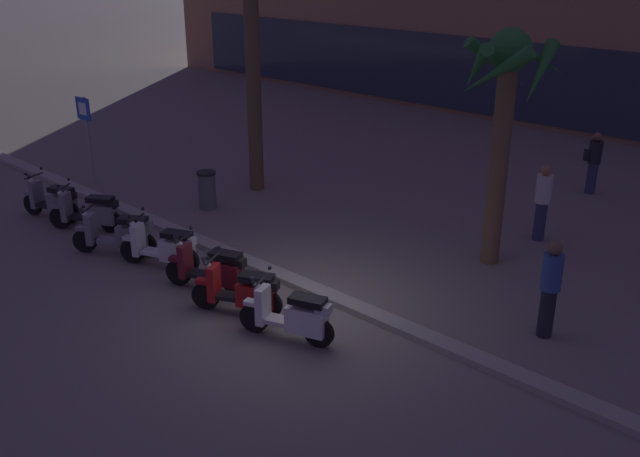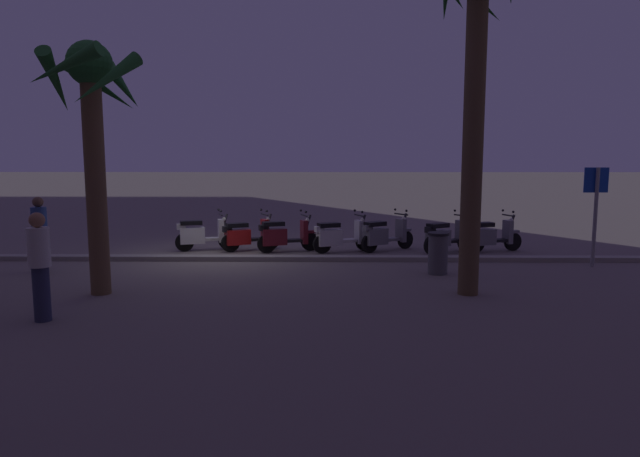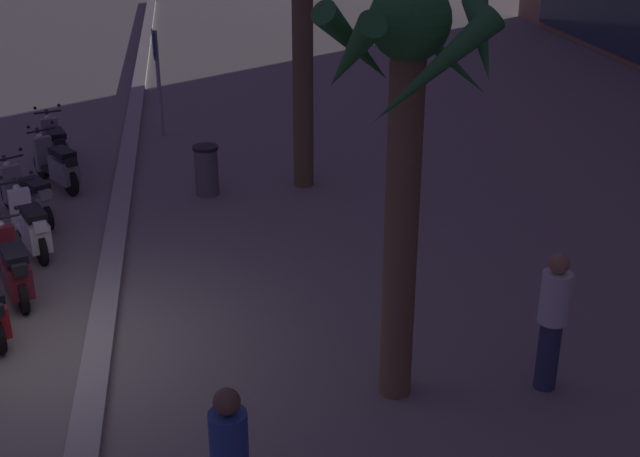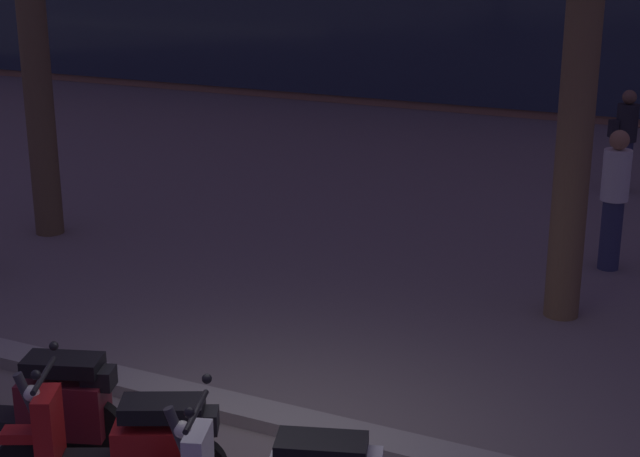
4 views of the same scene
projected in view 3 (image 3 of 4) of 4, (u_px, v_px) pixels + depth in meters
name	position (u px, v px, depth m)	size (l,w,h in m)	color
ground_plane	(58.00, 353.00, 10.78)	(200.00, 200.00, 0.00)	slate
curb_strip	(99.00, 345.00, 10.83)	(60.00, 0.36, 0.12)	gray
scooter_grey_tail_end	(56.00, 145.00, 17.23)	(1.68, 0.76, 1.17)	black
scooter_grey_lead_nearest	(58.00, 166.00, 16.07)	(1.57, 1.05, 1.17)	black
scooter_grey_gap_after_mid	(29.00, 198.00, 14.50)	(1.59, 1.14, 1.17)	black
scooter_white_last_in_row	(31.00, 226.00, 13.38)	(1.73, 0.89, 1.17)	black
scooter_maroon_mid_centre	(13.00, 268.00, 11.97)	(1.73, 0.83, 1.17)	black
crossing_sign	(157.00, 71.00, 18.79)	(0.60, 0.13, 2.40)	#939399
palm_tree_near_sign	(407.00, 105.00, 8.61)	(1.94, 2.04, 4.76)	brown
pedestrian_strolling_near_curb	(552.00, 318.00, 9.71)	(0.34, 0.34, 1.76)	#2D3351
litter_bin	(207.00, 170.00, 15.77)	(0.48, 0.48, 0.95)	#56565B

